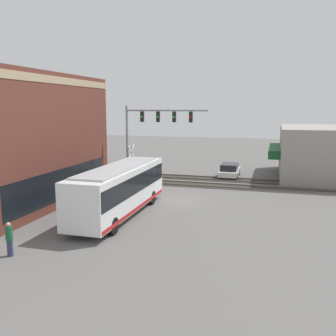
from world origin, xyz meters
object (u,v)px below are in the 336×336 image
at_px(city_bus, 120,188).
at_px(crossing_signal, 132,161).
at_px(pedestrian_by_lamp, 9,239).
at_px(parked_car_white, 230,171).
at_px(pedestrian_at_crossing, 144,177).

height_order(city_bus, crossing_signal, crossing_signal).
bearing_deg(pedestrian_by_lamp, parked_car_white, -18.14).
bearing_deg(pedestrian_at_crossing, parked_car_white, -45.38).
bearing_deg(crossing_signal, pedestrian_at_crossing, -73.87).
bearing_deg(city_bus, pedestrian_by_lamp, 163.27).
bearing_deg(parked_car_white, pedestrian_by_lamp, 161.86).
relative_size(city_bus, pedestrian_at_crossing, 6.70).
bearing_deg(crossing_signal, city_bus, -163.59).
xyz_separation_m(city_bus, pedestrian_by_lamp, (-7.86, 2.36, -0.96)).
relative_size(city_bus, parked_car_white, 2.44).
distance_m(parked_car_white, pedestrian_by_lamp, 24.94).
bearing_deg(pedestrian_at_crossing, city_bus, -170.78).
xyz_separation_m(crossing_signal, pedestrian_by_lamp, (-16.60, -0.21, -1.44)).
height_order(city_bus, pedestrian_at_crossing, city_bus).
relative_size(parked_car_white, pedestrian_by_lamp, 2.66).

